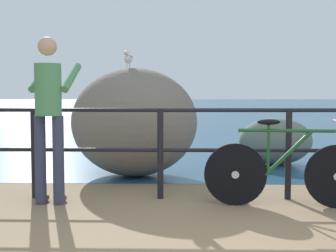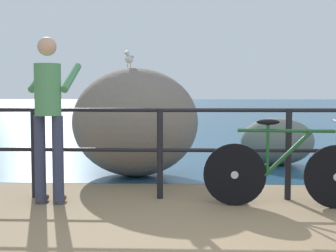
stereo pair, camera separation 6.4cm
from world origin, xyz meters
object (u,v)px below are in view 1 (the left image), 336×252
at_px(person_at_railing, 49,112).
at_px(bicycle, 300,163).
at_px(seagull, 128,58).
at_px(breakwater_boulder_main, 134,122).
at_px(breakwater_boulder_right, 276,141).

bearing_deg(person_at_railing, bicycle, -87.19).
xyz_separation_m(person_at_railing, seagull, (0.66, 1.68, 0.70)).
bearing_deg(bicycle, seagull, 143.57).
height_order(person_at_railing, breakwater_boulder_main, person_at_railing).
relative_size(breakwater_boulder_right, seagull, 3.58).
height_order(breakwater_boulder_main, breakwater_boulder_right, breakwater_boulder_main).
bearing_deg(person_at_railing, breakwater_boulder_main, -18.75).
xyz_separation_m(bicycle, person_at_railing, (-2.65, 0.08, 0.53)).
height_order(bicycle, seagull, seagull).
bearing_deg(breakwater_boulder_main, person_at_railing, -113.40).
distance_m(person_at_railing, breakwater_boulder_main, 1.87).
xyz_separation_m(breakwater_boulder_right, seagull, (-2.33, -1.14, 1.30)).
bearing_deg(bicycle, breakwater_boulder_right, 88.55).
relative_size(breakwater_boulder_main, breakwater_boulder_right, 1.48).
distance_m(breakwater_boulder_right, seagull, 2.90).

